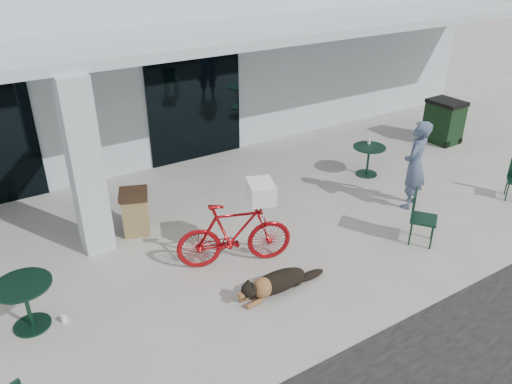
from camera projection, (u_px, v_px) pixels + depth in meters
ground at (234, 286)px, 7.97m from camera, size 80.00×80.00×0.00m
building at (75, 50)px, 13.34m from camera, size 22.00×7.00×4.50m
storefront_glass_right at (195, 106)px, 11.95m from camera, size 2.40×0.06×2.70m
column at (85, 167)px, 8.28m from camera, size 0.50×0.50×3.12m
overhang at (134, 43)px, 9.21m from camera, size 22.00×2.80×0.18m
bicycle at (234, 234)px, 8.27m from camera, size 2.02×1.17×1.17m
laundry_basket at (261, 192)px, 8.01m from camera, size 0.56×0.64×0.32m
dog at (278, 281)px, 7.78m from camera, size 1.19×0.47×0.39m
cup_near_dog at (64, 319)px, 7.21m from camera, size 0.10×0.10×0.11m
cafe_table_near at (27, 305)px, 7.00m from camera, size 0.91×0.91×0.75m
cafe_table_far at (368, 161)px, 11.52m from camera, size 0.95×0.95×0.70m
cafe_chair_far_a at (424, 218)px, 8.90m from camera, size 0.65×0.66×0.99m
person at (415, 165)px, 9.92m from camera, size 0.79×0.68×1.84m
cup_on_table at (369, 142)px, 11.49m from camera, size 0.10×0.10×0.11m
trash_receptacle at (135, 212)px, 9.22m from camera, size 0.66×0.66×0.86m
wheeled_bin at (444, 121)px, 13.28m from camera, size 0.73×0.91×1.14m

